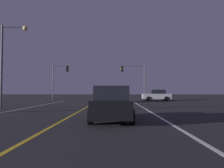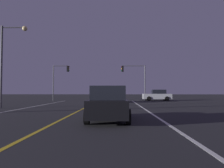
# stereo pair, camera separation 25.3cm
# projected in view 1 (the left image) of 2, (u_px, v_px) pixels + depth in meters

# --- Properties ---
(lane_edge_right) EXTENTS (0.16, 37.51, 0.01)m
(lane_edge_right) POSITION_uv_depth(u_px,v_px,m) (157.00, 115.00, 12.42)
(lane_edge_right) COLOR silver
(lane_edge_right) RESTS_ON ground
(lane_center_divider) EXTENTS (0.16, 37.51, 0.01)m
(lane_center_divider) POSITION_uv_depth(u_px,v_px,m) (72.00, 115.00, 12.50)
(lane_center_divider) COLOR gold
(lane_center_divider) RESTS_ON ground
(car_crossing_side) EXTENTS (4.30, 2.02, 1.70)m
(car_crossing_side) POSITION_uv_depth(u_px,v_px,m) (157.00, 95.00, 32.25)
(car_crossing_side) COLOR black
(car_crossing_side) RESTS_ON ground
(car_lead_same_lane) EXTENTS (2.02, 4.30, 1.70)m
(car_lead_same_lane) POSITION_uv_depth(u_px,v_px,m) (112.00, 104.00, 10.34)
(car_lead_same_lane) COLOR black
(car_lead_same_lane) RESTS_ON ground
(car_ahead_far) EXTENTS (2.02, 4.30, 1.70)m
(car_ahead_far) POSITION_uv_depth(u_px,v_px,m) (114.00, 96.00, 27.82)
(car_ahead_far) COLOR black
(car_ahead_far) RESTS_ON ground
(traffic_light_near_right) EXTENTS (3.71, 0.36, 5.39)m
(traffic_light_near_right) POSITION_uv_depth(u_px,v_px,m) (133.00, 74.00, 31.79)
(traffic_light_near_right) COLOR #4C4C51
(traffic_light_near_right) RESTS_ON ground
(traffic_light_near_left) EXTENTS (2.57, 0.36, 5.42)m
(traffic_light_near_left) POSITION_uv_depth(u_px,v_px,m) (60.00, 75.00, 31.98)
(traffic_light_near_left) COLOR #4C4C51
(traffic_light_near_left) RESTS_ON ground
(street_lamp_left_mid) EXTENTS (2.32, 0.44, 7.15)m
(street_lamp_left_mid) POSITION_uv_depth(u_px,v_px,m) (8.00, 54.00, 17.89)
(street_lamp_left_mid) COLOR #4C4C51
(street_lamp_left_mid) RESTS_ON ground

